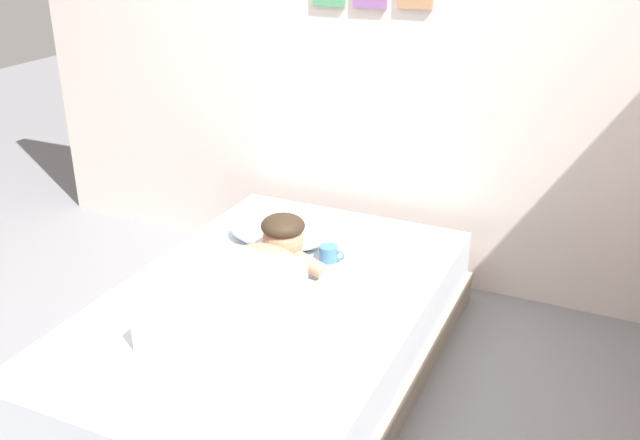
{
  "coord_description": "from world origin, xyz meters",
  "views": [
    {
      "loc": [
        1.3,
        -2.14,
        1.93
      ],
      "look_at": [
        0.1,
        0.48,
        0.65
      ],
      "focal_mm": 39.79,
      "sensor_mm": 36.0,
      "label": 1
    }
  ],
  "objects_px": {
    "bed": "(270,336)",
    "person_lying": "(243,284)",
    "pillow": "(279,232)",
    "cell_phone": "(223,330)",
    "coffee_cup": "(329,253)"
  },
  "relations": [
    {
      "from": "bed",
      "to": "person_lying",
      "type": "distance_m",
      "value": 0.34
    },
    {
      "from": "cell_phone",
      "to": "bed",
      "type": "bearing_deg",
      "value": 83.47
    },
    {
      "from": "person_lying",
      "to": "cell_phone",
      "type": "distance_m",
      "value": 0.22
    },
    {
      "from": "pillow",
      "to": "cell_phone",
      "type": "relative_size",
      "value": 3.71
    },
    {
      "from": "person_lying",
      "to": "coffee_cup",
      "type": "height_order",
      "value": "person_lying"
    },
    {
      "from": "bed",
      "to": "person_lying",
      "type": "xyz_separation_m",
      "value": [
        -0.05,
        -0.12,
        0.31
      ]
    },
    {
      "from": "bed",
      "to": "person_lying",
      "type": "relative_size",
      "value": 2.22
    },
    {
      "from": "coffee_cup",
      "to": "cell_phone",
      "type": "height_order",
      "value": "coffee_cup"
    },
    {
      "from": "coffee_cup",
      "to": "person_lying",
      "type": "bearing_deg",
      "value": -106.22
    },
    {
      "from": "pillow",
      "to": "cell_phone",
      "type": "xyz_separation_m",
      "value": [
        0.17,
        -0.8,
        -0.05
      ]
    },
    {
      "from": "person_lying",
      "to": "cell_phone",
      "type": "xyz_separation_m",
      "value": [
        0.02,
        -0.2,
        -0.1
      ]
    },
    {
      "from": "pillow",
      "to": "coffee_cup",
      "type": "xyz_separation_m",
      "value": [
        0.31,
        -0.08,
        -0.02
      ]
    },
    {
      "from": "coffee_cup",
      "to": "pillow",
      "type": "bearing_deg",
      "value": 165.95
    },
    {
      "from": "pillow",
      "to": "coffee_cup",
      "type": "relative_size",
      "value": 4.16
    },
    {
      "from": "person_lying",
      "to": "bed",
      "type": "bearing_deg",
      "value": 66.28
    }
  ]
}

